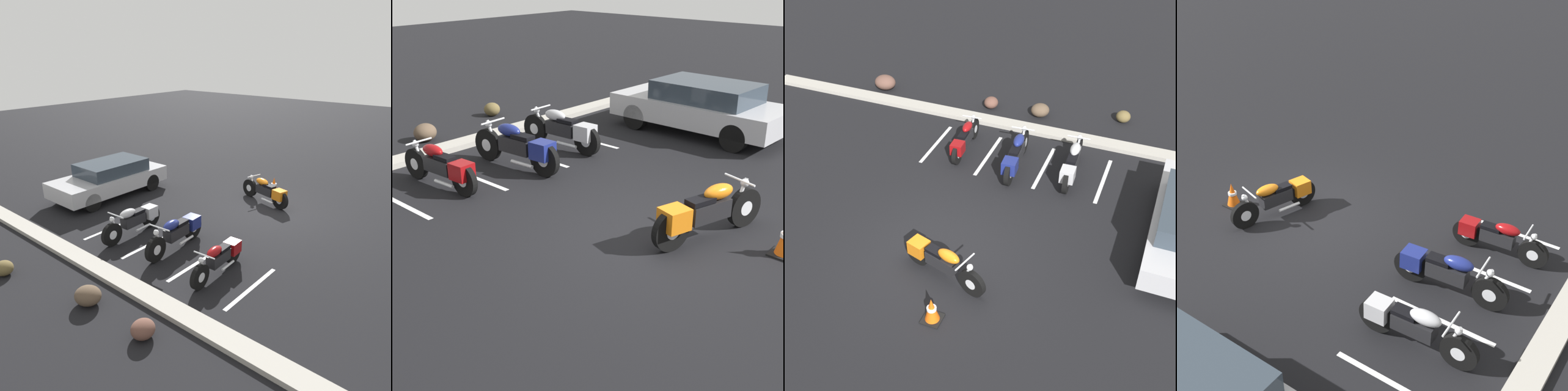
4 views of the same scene
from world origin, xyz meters
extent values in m
plane|color=black|center=(0.00, 0.00, 0.00)|extent=(60.00, 60.00, 0.00)
cylinder|color=black|center=(1.16, -0.88, 0.33)|extent=(0.66, 0.29, 0.65)
cylinder|color=silver|center=(1.16, -0.88, 0.33)|extent=(0.27, 0.19, 0.25)
cylinder|color=black|center=(-0.31, -0.46, 0.33)|extent=(0.66, 0.29, 0.65)
cylinder|color=silver|center=(-0.31, -0.46, 0.33)|extent=(0.27, 0.19, 0.25)
cube|color=black|center=(0.38, -0.65, 0.47)|extent=(0.80, 0.47, 0.30)
ellipsoid|color=orange|center=(0.57, -0.71, 0.74)|extent=(0.60, 0.40, 0.24)
cube|color=black|center=(0.22, -0.61, 0.67)|extent=(0.48, 0.35, 0.08)
cube|color=orange|center=(-0.26, -0.47, 0.50)|extent=(0.48, 0.45, 0.33)
cylinder|color=silver|center=(1.04, -0.84, 0.58)|extent=(0.26, 0.13, 0.52)
cylinder|color=silver|center=(0.99, -0.83, 0.84)|extent=(0.20, 0.60, 0.04)
sphere|color=silver|center=(1.11, -0.86, 0.76)|extent=(0.14, 0.14, 0.14)
cylinder|color=silver|center=(0.18, -0.45, 0.18)|extent=(0.54, 0.21, 0.07)
cylinder|color=black|center=(-1.17, 4.92, 0.31)|extent=(0.14, 0.62, 0.61)
cylinder|color=silver|center=(-1.17, 4.92, 0.31)|extent=(0.13, 0.24, 0.23)
cylinder|color=black|center=(-1.09, 3.49, 0.31)|extent=(0.14, 0.62, 0.61)
cylinder|color=silver|center=(-1.09, 3.49, 0.31)|extent=(0.13, 0.24, 0.23)
cube|color=black|center=(-1.13, 4.16, 0.45)|extent=(0.30, 0.72, 0.28)
ellipsoid|color=maroon|center=(-1.14, 4.34, 0.70)|extent=(0.27, 0.53, 0.22)
cube|color=black|center=(-1.12, 4.00, 0.63)|extent=(0.24, 0.42, 0.07)
cube|color=maroon|center=(-1.09, 3.53, 0.47)|extent=(0.35, 0.39, 0.32)
cylinder|color=silver|center=(-1.16, 4.81, 0.55)|extent=(0.07, 0.25, 0.49)
cylinder|color=silver|center=(-1.16, 4.76, 0.79)|extent=(0.58, 0.06, 0.03)
sphere|color=silver|center=(-1.16, 4.88, 0.71)|extent=(0.13, 0.13, 0.13)
cylinder|color=silver|center=(-1.24, 3.92, 0.17)|extent=(0.09, 0.51, 0.06)
cylinder|color=black|center=(0.46, 4.72, 0.34)|extent=(0.17, 0.70, 0.69)
cylinder|color=silver|center=(0.46, 4.72, 0.34)|extent=(0.15, 0.27, 0.26)
cylinder|color=black|center=(0.58, 3.11, 0.34)|extent=(0.17, 0.70, 0.69)
cylinder|color=silver|center=(0.58, 3.11, 0.34)|extent=(0.15, 0.27, 0.26)
cube|color=black|center=(0.52, 3.86, 0.50)|extent=(0.35, 0.81, 0.31)
ellipsoid|color=navy|center=(0.51, 4.07, 0.78)|extent=(0.31, 0.60, 0.25)
cube|color=black|center=(0.54, 3.69, 0.71)|extent=(0.28, 0.48, 0.08)
cube|color=navy|center=(0.57, 3.16, 0.53)|extent=(0.40, 0.44, 0.35)
cylinder|color=silver|center=(0.47, 4.60, 0.62)|extent=(0.08, 0.28, 0.56)
cylinder|color=silver|center=(0.48, 4.53, 0.89)|extent=(0.65, 0.08, 0.04)
sphere|color=silver|center=(0.47, 4.67, 0.80)|extent=(0.15, 0.15, 0.15)
cylinder|color=silver|center=(0.40, 3.59, 0.19)|extent=(0.11, 0.58, 0.07)
cylinder|color=black|center=(2.01, 4.89, 0.33)|extent=(0.15, 0.67, 0.66)
cylinder|color=silver|center=(2.01, 4.89, 0.33)|extent=(0.14, 0.26, 0.25)
cylinder|color=black|center=(2.08, 3.33, 0.33)|extent=(0.15, 0.67, 0.66)
cylinder|color=silver|center=(2.08, 3.33, 0.33)|extent=(0.14, 0.26, 0.25)
cube|color=black|center=(2.05, 4.06, 0.48)|extent=(0.32, 0.78, 0.30)
ellipsoid|color=#B7B7BC|center=(2.04, 4.26, 0.76)|extent=(0.29, 0.58, 0.24)
cube|color=black|center=(2.06, 3.89, 0.68)|extent=(0.26, 0.45, 0.08)
cube|color=#B7B7BC|center=(2.08, 3.38, 0.51)|extent=(0.38, 0.42, 0.34)
cylinder|color=silver|center=(2.02, 4.77, 0.59)|extent=(0.07, 0.27, 0.54)
cylinder|color=silver|center=(2.02, 4.71, 0.86)|extent=(0.63, 0.06, 0.04)
sphere|color=silver|center=(2.02, 4.84, 0.78)|extent=(0.14, 0.14, 0.14)
cylinder|color=silver|center=(1.92, 3.80, 0.18)|extent=(0.10, 0.56, 0.07)
cylinder|color=black|center=(4.47, 3.79, 0.32)|extent=(0.22, 0.64, 0.64)
cylinder|color=black|center=(4.46, 1.03, 0.32)|extent=(0.22, 0.64, 0.64)
cube|color=#A8A399|center=(0.00, 5.95, 0.06)|extent=(18.00, 0.50, 0.12)
ellipsoid|color=brown|center=(-5.23, 6.73, 0.25)|extent=(0.76, 0.65, 0.50)
ellipsoid|color=brown|center=(0.30, 6.90, 0.21)|extent=(0.76, 0.73, 0.43)
ellipsoid|color=brown|center=(2.83, 7.53, 0.18)|extent=(0.57, 0.57, 0.37)
ellipsoid|color=brown|center=(-1.35, 6.84, 0.19)|extent=(0.48, 0.51, 0.37)
cube|color=black|center=(0.67, -1.80, 0.01)|extent=(0.40, 0.40, 0.03)
cone|color=#EA590F|center=(0.67, -1.80, 0.30)|extent=(0.32, 0.32, 0.59)
cylinder|color=white|center=(0.67, -1.80, 0.33)|extent=(0.20, 0.20, 0.06)
cube|color=white|center=(-2.08, 4.16, 0.00)|extent=(0.10, 2.10, 0.00)
cube|color=white|center=(-0.41, 4.16, 0.00)|extent=(0.10, 2.10, 0.00)
cube|color=white|center=(1.25, 4.16, 0.00)|extent=(0.10, 2.10, 0.00)
cube|color=white|center=(2.92, 4.16, 0.00)|extent=(0.10, 2.10, 0.00)
camera|label=1|loc=(-5.85, 10.67, 5.12)|focal=35.00mm
camera|label=2|loc=(-6.45, -4.28, 3.96)|focal=50.00mm
camera|label=3|loc=(4.21, -8.06, 8.74)|focal=50.00mm
camera|label=4|loc=(7.84, 7.24, 7.05)|focal=50.00mm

